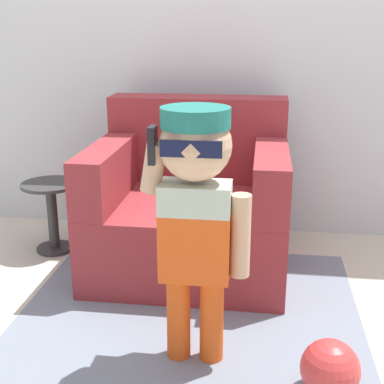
{
  "coord_description": "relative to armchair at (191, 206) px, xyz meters",
  "views": [
    {
      "loc": [
        0.41,
        -2.49,
        1.25
      ],
      "look_at": [
        0.12,
        -0.3,
        0.55
      ],
      "focal_mm": 50.0,
      "sensor_mm": 36.0,
      "label": 1
    }
  ],
  "objects": [
    {
      "name": "toy_ball",
      "position": [
        0.62,
        -1.03,
        -0.22
      ],
      "size": [
        0.21,
        0.21,
        0.21
      ],
      "color": "#D13838",
      "rests_on": "ground_plane"
    },
    {
      "name": "armchair",
      "position": [
        0.0,
        0.0,
        0.0
      ],
      "size": [
        0.98,
        0.91,
        0.86
      ],
      "color": "maroon",
      "rests_on": "ground_plane"
    },
    {
      "name": "ground_plane",
      "position": [
        -0.05,
        -0.16,
        -0.32
      ],
      "size": [
        10.0,
        10.0,
        0.0
      ],
      "primitive_type": "plane",
      "color": "beige"
    },
    {
      "name": "person_child",
      "position": [
        0.13,
        -0.87,
        0.33
      ],
      "size": [
        0.4,
        0.3,
        0.98
      ],
      "color": "#E05119",
      "rests_on": "ground_plane"
    },
    {
      "name": "side_table",
      "position": [
        -0.8,
        0.05,
        -0.07
      ],
      "size": [
        0.32,
        0.32,
        0.4
      ],
      "color": "#333333",
      "rests_on": "ground_plane"
    },
    {
      "name": "rug",
      "position": [
        0.07,
        -0.58,
        -0.32
      ],
      "size": [
        1.51,
        1.47,
        0.01
      ],
      "color": "gray",
      "rests_on": "ground_plane"
    },
    {
      "name": "wall_back",
      "position": [
        -0.05,
        0.55,
        0.98
      ],
      "size": [
        10.0,
        0.05,
        2.6
      ],
      "color": "silver",
      "rests_on": "ground_plane"
    }
  ]
}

